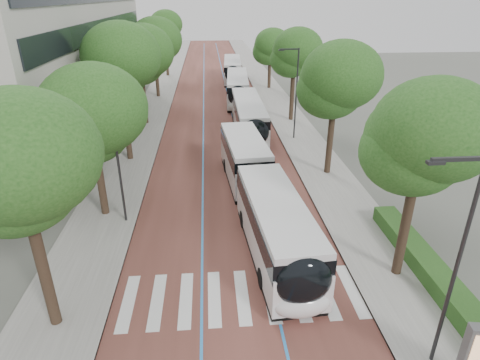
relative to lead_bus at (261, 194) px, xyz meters
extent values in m
plane|color=#51544C|center=(-1.85, -7.74, -1.63)|extent=(160.00, 160.00, 0.00)
cube|color=#572F27|center=(-1.85, 32.26, -1.62)|extent=(11.00, 140.00, 0.02)
cube|color=gray|center=(-9.35, 32.26, -1.57)|extent=(4.00, 140.00, 0.12)
cube|color=gray|center=(5.65, 32.26, -1.57)|extent=(4.00, 140.00, 0.12)
cube|color=gray|center=(-7.45, 32.26, -1.57)|extent=(0.20, 140.00, 0.14)
cube|color=gray|center=(3.75, 32.26, -1.57)|extent=(0.20, 140.00, 0.14)
cube|color=silver|center=(-6.65, -6.74, -1.60)|extent=(0.55, 3.60, 0.01)
cube|color=silver|center=(-5.40, -6.74, -1.60)|extent=(0.55, 3.60, 0.01)
cube|color=silver|center=(-4.15, -6.74, -1.60)|extent=(0.55, 3.60, 0.01)
cube|color=silver|center=(-2.90, -6.74, -1.60)|extent=(0.55, 3.60, 0.01)
cube|color=silver|center=(-1.65, -6.74, -1.60)|extent=(0.55, 3.60, 0.01)
cube|color=silver|center=(-0.40, -6.74, -1.60)|extent=(0.55, 3.60, 0.01)
cube|color=silver|center=(0.85, -6.74, -1.60)|extent=(0.55, 3.60, 0.01)
cube|color=silver|center=(2.10, -6.74, -1.60)|extent=(0.55, 3.60, 0.01)
cube|color=silver|center=(3.35, -6.74, -1.60)|extent=(0.55, 3.60, 0.01)
cube|color=#2980D1|center=(-3.45, 32.26, -1.60)|extent=(0.12, 126.00, 0.01)
cube|color=#2980D1|center=(-0.25, 32.26, -1.60)|extent=(0.12, 126.00, 0.01)
cube|color=#AEACA2|center=(-21.35, 20.26, 5.37)|extent=(18.00, 40.00, 14.00)
cube|color=black|center=(-12.30, 20.26, 1.37)|extent=(0.12, 38.00, 1.60)
cube|color=black|center=(-12.30, 20.26, 4.57)|extent=(0.12, 38.00, 1.60)
cube|color=black|center=(-12.30, 20.26, 7.77)|extent=(0.12, 38.00, 1.60)
cube|color=#214919|center=(7.25, -7.74, -1.11)|extent=(1.20, 14.00, 0.80)
cylinder|color=#28292B|center=(4.95, -10.74, 2.49)|extent=(0.14, 0.14, 8.00)
cube|color=#28292B|center=(4.15, -10.74, 6.39)|extent=(1.70, 0.12, 0.12)
cube|color=#28292B|center=(3.45, -10.74, 6.31)|extent=(0.50, 0.20, 0.10)
cylinder|color=#28292B|center=(4.95, 14.26, 2.49)|extent=(0.14, 0.14, 8.00)
cube|color=#28292B|center=(4.15, 14.26, 6.39)|extent=(1.70, 0.12, 0.12)
cube|color=#28292B|center=(3.45, 14.26, 6.31)|extent=(0.50, 0.20, 0.10)
cylinder|color=#28292B|center=(-7.95, 0.26, 2.49)|extent=(0.14, 0.14, 8.00)
cylinder|color=black|center=(-9.35, -7.74, 0.81)|extent=(0.44, 0.44, 4.87)
ellipsoid|color=#1C4A17|center=(-9.35, -7.74, 5.23)|extent=(5.25, 5.25, 4.46)
cylinder|color=black|center=(-9.35, 1.26, 0.51)|extent=(0.44, 0.44, 4.28)
ellipsoid|color=#1C4A17|center=(-9.35, 1.26, 4.40)|extent=(5.84, 5.84, 4.96)
cylinder|color=black|center=(-9.35, 10.26, 1.06)|extent=(0.44, 0.44, 5.38)
ellipsoid|color=#1C4A17|center=(-9.35, 10.26, 5.96)|extent=(5.75, 5.75, 4.88)
cylinder|color=black|center=(-9.35, 20.26, 0.73)|extent=(0.44, 0.44, 4.72)
ellipsoid|color=#1C4A17|center=(-9.35, 20.26, 5.02)|extent=(6.13, 6.13, 5.21)
cylinder|color=black|center=(-9.35, 32.26, 0.70)|extent=(0.44, 0.44, 4.65)
ellipsoid|color=#1C4A17|center=(-9.35, 32.26, 4.93)|extent=(6.45, 6.45, 5.48)
cylinder|color=black|center=(-9.35, 47.26, 0.99)|extent=(0.44, 0.44, 5.24)
ellipsoid|color=#1C4A17|center=(-9.35, 47.26, 5.75)|extent=(5.14, 5.14, 4.37)
cylinder|color=black|center=(5.85, -5.74, 0.75)|extent=(0.44, 0.44, 4.75)
ellipsoid|color=#1C4A17|center=(5.85, -5.74, 5.07)|extent=(5.03, 5.03, 4.28)
cylinder|color=black|center=(5.85, 6.26, 0.75)|extent=(0.44, 0.44, 4.76)
ellipsoid|color=#1C4A17|center=(5.85, 6.26, 5.08)|extent=(5.47, 5.47, 4.65)
cylinder|color=black|center=(5.85, 20.26, 0.77)|extent=(0.44, 0.44, 4.79)
ellipsoid|color=#1C4A17|center=(5.85, 20.26, 5.12)|extent=(4.92, 4.92, 4.18)
cylinder|color=black|center=(5.85, 36.26, 0.33)|extent=(0.44, 0.44, 3.91)
ellipsoid|color=#1C4A17|center=(5.85, 36.26, 3.88)|extent=(4.94, 4.94, 4.20)
cylinder|color=black|center=(-0.10, 1.30, 0.15)|extent=(2.36, 1.07, 2.30)
cube|color=silver|center=(0.29, -3.82, -0.37)|extent=(3.20, 9.52, 1.82)
cube|color=black|center=(0.29, -3.82, 0.77)|extent=(3.23, 9.34, 0.97)
cube|color=silver|center=(0.29, -3.82, 1.42)|extent=(3.14, 9.33, 0.31)
cube|color=black|center=(0.29, -3.82, -1.45)|extent=(3.12, 9.15, 0.35)
cube|color=silver|center=(-0.43, 5.60, -0.37)|extent=(3.08, 7.91, 1.82)
cube|color=black|center=(-0.43, 5.60, 0.77)|extent=(3.11, 7.76, 0.97)
cube|color=silver|center=(-0.43, 5.60, 1.42)|extent=(3.02, 7.75, 0.31)
cube|color=black|center=(-0.43, 5.60, -1.45)|extent=(3.01, 7.59, 0.35)
ellipsoid|color=black|center=(0.63, -8.34, 0.38)|extent=(2.43, 1.27, 2.28)
ellipsoid|color=silver|center=(0.64, -8.39, -0.76)|extent=(2.42, 1.18, 1.14)
cylinder|color=black|center=(-0.66, -6.18, -1.13)|extent=(0.37, 1.02, 1.00)
cylinder|color=black|center=(1.59, -6.01, -1.13)|extent=(0.37, 1.02, 1.00)
cylinder|color=black|center=(-1.68, 7.18, -1.13)|extent=(0.37, 1.02, 1.00)
cylinder|color=black|center=(0.57, 7.35, -1.13)|extent=(0.37, 1.02, 1.00)
cylinder|color=black|center=(-1.07, -0.83, -1.13)|extent=(0.37, 1.02, 1.00)
cylinder|color=black|center=(1.18, -0.66, -1.13)|extent=(0.37, 1.02, 1.00)
cube|color=silver|center=(0.89, 16.17, -0.37)|extent=(2.59, 12.02, 1.82)
cube|color=black|center=(0.89, 16.17, 0.77)|extent=(2.63, 11.78, 0.97)
cube|color=silver|center=(0.89, 16.17, 1.42)|extent=(2.54, 11.78, 0.31)
cube|color=black|center=(0.89, 16.17, -1.45)|extent=(2.54, 11.54, 0.35)
ellipsoid|color=black|center=(0.85, 10.32, 0.38)|extent=(2.36, 1.12, 2.28)
ellipsoid|color=silver|center=(0.85, 10.27, -0.76)|extent=(2.36, 1.02, 1.14)
cylinder|color=black|center=(-0.26, 12.58, -1.13)|extent=(0.31, 1.00, 1.00)
cylinder|color=black|center=(2.00, 12.56, -1.13)|extent=(0.31, 1.00, 1.00)
cylinder|color=black|center=(-0.21, 19.98, -1.13)|extent=(0.31, 1.00, 1.00)
cylinder|color=black|center=(2.05, 19.96, -1.13)|extent=(0.31, 1.00, 1.00)
cube|color=silver|center=(0.82, 29.29, -0.37)|extent=(3.24, 12.13, 1.82)
cube|color=black|center=(0.82, 29.29, 0.77)|extent=(3.26, 11.89, 0.97)
cube|color=silver|center=(0.82, 29.29, 1.42)|extent=(3.17, 11.89, 0.31)
cube|color=black|center=(0.82, 29.29, -1.45)|extent=(3.16, 11.65, 0.35)
ellipsoid|color=black|center=(0.46, 23.45, 0.38)|extent=(2.41, 1.24, 2.28)
ellipsoid|color=silver|center=(0.46, 23.40, -0.76)|extent=(2.41, 1.14, 1.14)
cylinder|color=black|center=(-0.53, 25.76, -1.13)|extent=(0.36, 1.02, 1.00)
cylinder|color=black|center=(1.73, 25.62, -1.13)|extent=(0.36, 1.02, 1.00)
cylinder|color=black|center=(-0.07, 33.15, -1.13)|extent=(0.36, 1.02, 1.00)
cylinder|color=black|center=(2.19, 33.01, -1.13)|extent=(0.36, 1.02, 1.00)
cube|color=silver|center=(1.04, 42.73, -0.37)|extent=(3.13, 12.12, 1.82)
cube|color=black|center=(1.04, 42.73, 0.77)|extent=(3.16, 11.88, 0.97)
cube|color=silver|center=(1.04, 42.73, 1.42)|extent=(3.07, 11.87, 0.31)
cube|color=black|center=(1.04, 42.73, -1.45)|extent=(3.06, 11.63, 0.35)
ellipsoid|color=black|center=(0.73, 36.89, 0.38)|extent=(2.41, 1.22, 2.28)
ellipsoid|color=silver|center=(0.73, 36.84, -0.76)|extent=(2.40, 1.12, 1.14)
cylinder|color=black|center=(-0.28, 39.19, -1.13)|extent=(0.35, 1.01, 1.00)
cylinder|color=black|center=(1.98, 39.07, -1.13)|extent=(0.35, 1.01, 1.00)
cylinder|color=black|center=(0.12, 46.58, -1.13)|extent=(0.35, 1.01, 1.00)
cylinder|color=black|center=(2.37, 46.46, -1.13)|extent=(0.35, 1.01, 1.00)
camera|label=1|loc=(-2.87, -20.69, 10.61)|focal=30.00mm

